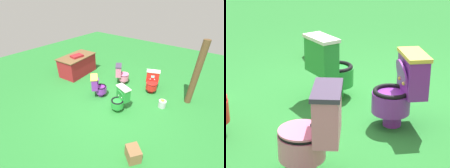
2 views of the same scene
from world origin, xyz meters
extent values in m
plane|color=#26752D|center=(0.00, 0.00, 0.00)|extent=(14.00, 14.00, 0.00)
cylinder|color=pink|center=(1.28, 0.45, 0.07)|extent=(0.25, 0.25, 0.14)
cylinder|color=pink|center=(1.29, 0.43, 0.24)|extent=(0.51, 0.51, 0.20)
torus|color=black|center=(1.29, 0.43, 0.35)|extent=(0.49, 0.49, 0.04)
cylinder|color=#3F334C|center=(1.29, 0.43, 0.30)|extent=(0.33, 0.33, 0.01)
cube|color=pink|center=(1.18, 0.60, 0.51)|extent=(0.45, 0.38, 0.37)
cube|color=#3F334C|center=(1.18, 0.60, 0.71)|extent=(0.48, 0.42, 0.04)
cube|color=#8CE0E5|center=(1.24, 0.51, 0.56)|extent=(0.10, 0.07, 0.08)
cylinder|color=pink|center=(1.29, 0.43, 0.37)|extent=(0.50, 0.50, 0.02)
sphere|color=#3F334C|center=(1.30, 0.55, 0.46)|extent=(0.04, 0.04, 0.04)
sphere|color=#3F334C|center=(1.18, 0.47, 0.46)|extent=(0.04, 0.04, 0.04)
cylinder|color=purple|center=(0.14, 0.58, 0.07)|extent=(0.25, 0.25, 0.14)
cylinder|color=purple|center=(0.16, 0.56, 0.24)|extent=(0.52, 0.52, 0.20)
torus|color=black|center=(0.16, 0.56, 0.35)|extent=(0.50, 0.50, 0.04)
cylinder|color=#EACC4C|center=(0.16, 0.56, 0.30)|extent=(0.34, 0.34, 0.01)
cube|color=purple|center=(0.02, 0.71, 0.51)|extent=(0.43, 0.42, 0.37)
cube|color=#EACC4C|center=(0.02, 0.71, 0.71)|extent=(0.46, 0.46, 0.04)
cube|color=#8CE0E5|center=(0.09, 0.63, 0.56)|extent=(0.08, 0.08, 0.08)
cylinder|color=purple|center=(0.09, 0.63, 0.49)|extent=(0.31, 0.31, 0.35)
sphere|color=#EACC4C|center=(0.14, 0.68, 0.46)|extent=(0.04, 0.04, 0.04)
sphere|color=#EACC4C|center=(0.04, 0.58, 0.46)|extent=(0.04, 0.04, 0.04)
cylinder|color=green|center=(-0.10, -0.29, 0.07)|extent=(0.23, 0.23, 0.14)
cylinder|color=green|center=(-0.11, -0.29, 0.24)|extent=(0.47, 0.47, 0.20)
torus|color=black|center=(-0.11, -0.29, 0.35)|extent=(0.45, 0.45, 0.04)
cylinder|color=white|center=(-0.11, -0.29, 0.30)|extent=(0.31, 0.31, 0.01)
cube|color=green|center=(0.07, -0.35, 0.51)|extent=(0.32, 0.45, 0.37)
cube|color=white|center=(0.07, -0.35, 0.71)|extent=(0.35, 0.48, 0.04)
cube|color=#8CE0E5|center=(-0.02, -0.32, 0.56)|extent=(0.04, 0.11, 0.08)
cylinder|color=green|center=(-0.02, -0.32, 0.49)|extent=(0.20, 0.36, 0.35)
sphere|color=white|center=(-0.05, -0.39, 0.46)|extent=(0.04, 0.04, 0.04)
sphere|color=white|center=(0.00, -0.25, 0.46)|extent=(0.04, 0.04, 0.04)
cylinder|color=red|center=(1.36, -0.65, 0.07)|extent=(0.24, 0.24, 0.14)
cylinder|color=red|center=(1.34, -0.66, 0.24)|extent=(0.48, 0.48, 0.20)
torus|color=black|center=(1.34, -0.66, 0.35)|extent=(0.46, 0.46, 0.04)
cylinder|color=white|center=(1.34, -0.66, 0.30)|extent=(0.31, 0.31, 0.01)
cube|color=red|center=(1.52, -0.58, 0.51)|extent=(0.33, 0.45, 0.37)
cube|color=white|center=(1.52, -0.58, 0.71)|extent=(0.36, 0.48, 0.04)
cube|color=#8CE0E5|center=(1.43, -0.62, 0.56)|extent=(0.05, 0.10, 0.08)
cylinder|color=red|center=(1.34, -0.66, 0.37)|extent=(0.47, 0.47, 0.02)
sphere|color=white|center=(1.45, -0.69, 0.46)|extent=(0.04, 0.04, 0.04)
sphere|color=white|center=(1.40, -0.56, 0.46)|extent=(0.04, 0.04, 0.04)
cube|color=maroon|center=(0.78, 2.39, 0.37)|extent=(1.47, 0.92, 0.74)
cube|color=brown|center=(0.78, 2.39, 0.76)|extent=(1.53, 0.99, 0.03)
cube|color=maroon|center=(0.73, 2.29, 0.81)|extent=(0.48, 0.37, 0.08)
cylinder|color=brown|center=(1.55, -1.81, 0.98)|extent=(0.18, 0.18, 1.95)
cube|color=brown|center=(-1.13, -1.42, 0.16)|extent=(0.39, 0.40, 0.31)
cylinder|color=#B7B7BF|center=(0.83, -1.27, 0.11)|extent=(0.22, 0.22, 0.22)
ellipsoid|color=yellow|center=(0.80, -1.26, 0.25)|extent=(0.07, 0.05, 0.05)
ellipsoid|color=yellow|center=(0.82, -1.28, 0.25)|extent=(0.07, 0.05, 0.05)
ellipsoid|color=yellow|center=(0.81, -1.24, 0.25)|extent=(0.07, 0.05, 0.05)
camera|label=1|loc=(-2.87, -2.22, 2.98)|focal=24.18mm
camera|label=2|loc=(3.38, 2.35, 1.85)|focal=66.84mm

